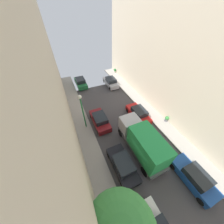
% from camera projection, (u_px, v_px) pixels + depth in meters
% --- Properties ---
extents(ground, '(32.00, 32.00, 0.00)m').
position_uv_depth(ground, '(144.00, 157.00, 13.03)').
color(ground, '#423F42').
extents(sidewalk_left, '(2.00, 44.00, 0.15)m').
position_uv_depth(sidewalk_left, '(101.00, 177.00, 11.49)').
color(sidewalk_left, gray).
rests_on(sidewalk_left, ground).
extents(sidewalk_right, '(2.00, 44.00, 0.15)m').
position_uv_depth(sidewalk_right, '(179.00, 141.00, 14.47)').
color(sidewalk_right, gray).
rests_on(sidewalk_right, ground).
extents(building_left, '(6.00, 44.00, 14.51)m').
position_uv_depth(building_left, '(7.00, 160.00, 5.38)').
color(building_left, beige).
rests_on(building_left, ground).
extents(parked_car_left_2, '(1.78, 4.20, 1.57)m').
position_uv_depth(parked_car_left_2, '(123.00, 165.00, 11.70)').
color(parked_car_left_2, black).
rests_on(parked_car_left_2, ground).
extents(parked_car_left_3, '(1.78, 4.20, 1.57)m').
position_uv_depth(parked_car_left_3, '(100.00, 120.00, 16.06)').
color(parked_car_left_3, maroon).
rests_on(parked_car_left_3, ground).
extents(parked_car_left_4, '(1.78, 4.20, 1.57)m').
position_uv_depth(parked_car_left_4, '(81.00, 82.00, 23.33)').
color(parked_car_left_4, '#1E6638').
rests_on(parked_car_left_4, ground).
extents(parked_car_right_1, '(1.78, 4.20, 1.57)m').
position_uv_depth(parked_car_right_1, '(194.00, 177.00, 10.90)').
color(parked_car_right_1, '#194799').
rests_on(parked_car_right_1, ground).
extents(parked_car_right_2, '(1.78, 4.20, 1.57)m').
position_uv_depth(parked_car_right_2, '(138.00, 114.00, 16.97)').
color(parked_car_right_2, red).
rests_on(parked_car_right_2, ground).
extents(parked_car_right_3, '(1.78, 4.20, 1.57)m').
position_uv_depth(parked_car_right_3, '(111.00, 82.00, 23.45)').
color(parked_car_right_3, silver).
rests_on(parked_car_right_3, ground).
extents(delivery_truck, '(2.26, 6.60, 3.38)m').
position_uv_depth(delivery_truck, '(142.00, 142.00, 12.38)').
color(delivery_truck, '#4C4C51').
rests_on(delivery_truck, ground).
extents(potted_plant_0, '(0.58, 0.58, 0.87)m').
position_uv_depth(potted_plant_0, '(115.00, 71.00, 27.46)').
color(potted_plant_0, '#B2A899').
rests_on(potted_plant_0, sidewalk_right).
extents(potted_plant_1, '(0.52, 0.52, 0.82)m').
position_uv_depth(potted_plant_1, '(167.00, 119.00, 16.42)').
color(potted_plant_1, slate).
rests_on(potted_plant_1, sidewalk_right).
extents(lamp_post, '(0.44, 0.44, 5.04)m').
position_uv_depth(lamp_post, '(82.00, 107.00, 13.70)').
color(lamp_post, '#26723F').
rests_on(lamp_post, sidewalk_left).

